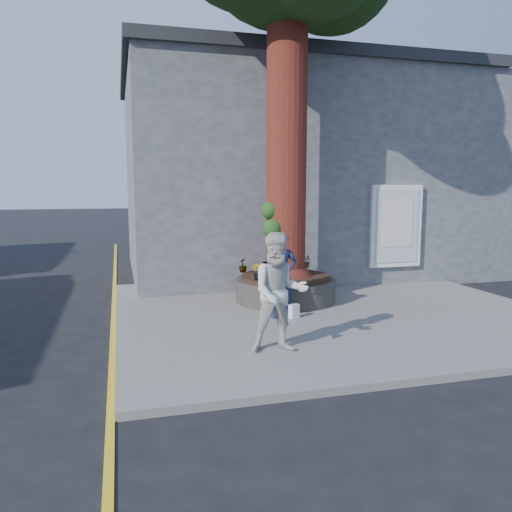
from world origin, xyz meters
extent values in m
plane|color=black|center=(0.00, 0.00, 0.00)|extent=(120.00, 120.00, 0.00)
cube|color=slate|center=(1.50, 1.00, 0.06)|extent=(9.00, 8.00, 0.12)
cube|color=yellow|center=(-3.05, 1.00, 0.00)|extent=(0.10, 30.00, 0.01)
cube|color=#54585A|center=(2.50, 7.20, 3.00)|extent=(10.00, 8.00, 6.00)
cube|color=black|center=(2.50, 7.20, 6.15)|extent=(10.30, 8.30, 0.30)
cube|color=white|center=(4.30, 3.14, 1.70)|extent=(1.50, 0.12, 2.20)
cube|color=silver|center=(4.30, 3.08, 1.70)|extent=(1.25, 0.04, 1.95)
cube|color=silver|center=(4.30, 3.06, 1.80)|extent=(0.90, 0.02, 1.30)
cube|color=#54585A|center=(10.50, 7.20, 3.00)|extent=(6.00, 8.00, 6.00)
cylinder|color=black|center=(0.80, 2.00, 0.38)|extent=(2.30, 2.30, 0.52)
cylinder|color=black|center=(0.80, 2.00, 0.68)|extent=(2.04, 2.04, 0.08)
cylinder|color=#4E1813|center=(0.80, 2.00, 4.47)|extent=(0.90, 0.90, 7.50)
cone|color=#4E1813|center=(0.80, 2.00, 1.07)|extent=(1.24, 1.24, 0.70)
sphere|color=#174316|center=(0.42, 1.80, 1.82)|extent=(0.44, 0.44, 0.44)
sphere|color=#174316|center=(0.48, 1.70, 1.42)|extent=(0.36, 0.36, 0.36)
sphere|color=#174316|center=(0.40, 1.92, 2.22)|extent=(0.40, 0.40, 0.40)
imported|color=#171D3F|center=(0.24, 0.61, 0.98)|extent=(0.63, 0.41, 1.72)
imported|color=beige|center=(-0.46, -1.40, 1.08)|extent=(1.02, 0.84, 1.92)
cube|color=white|center=(0.47, 0.47, 0.26)|extent=(0.23, 0.19, 0.28)
imported|color=gray|center=(-0.05, 1.15, 0.90)|extent=(0.20, 0.16, 0.35)
imported|color=gray|center=(-0.01, 1.61, 0.90)|extent=(0.26, 0.26, 0.35)
imported|color=gray|center=(-0.05, 2.67, 0.89)|extent=(0.27, 0.27, 0.34)
imported|color=gray|center=(1.65, 2.85, 0.89)|extent=(0.40, 0.41, 0.34)
camera|label=1|loc=(-2.87, -8.75, 2.73)|focal=35.00mm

